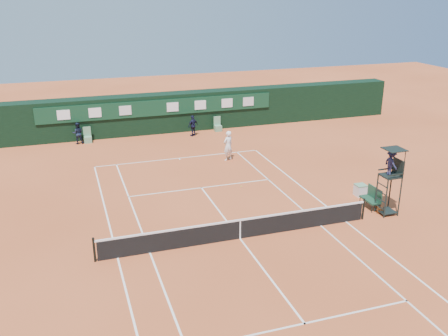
% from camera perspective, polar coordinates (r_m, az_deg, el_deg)
% --- Properties ---
extents(ground, '(90.00, 90.00, 0.00)m').
position_cam_1_polar(ground, '(22.84, 1.83, -8.06)').
color(ground, '#C75A2F').
rests_on(ground, ground).
extents(court_lines, '(11.05, 23.85, 0.01)m').
position_cam_1_polar(court_lines, '(22.84, 1.83, -8.05)').
color(court_lines, silver).
rests_on(court_lines, ground).
extents(tennis_net, '(12.90, 0.10, 1.10)m').
position_cam_1_polar(tennis_net, '(22.61, 1.85, -6.93)').
color(tennis_net, black).
rests_on(tennis_net, ground).
extents(back_wall, '(40.00, 1.65, 3.00)m').
position_cam_1_polar(back_wall, '(39.39, -7.57, 6.25)').
color(back_wall, black).
rests_on(back_wall, ground).
extents(linesman_chair_left, '(0.55, 0.50, 1.15)m').
position_cam_1_polar(linesman_chair_left, '(37.88, -15.31, 3.29)').
color(linesman_chair_left, '#60936C').
rests_on(linesman_chair_left, ground).
extents(linesman_chair_right, '(0.55, 0.50, 1.15)m').
position_cam_1_polar(linesman_chair_right, '(39.56, -0.71, 4.71)').
color(linesman_chair_right, '#5E9169').
rests_on(linesman_chair_right, ground).
extents(umpire_chair, '(0.96, 0.95, 3.42)m').
position_cam_1_polar(umpire_chair, '(25.59, 18.56, 0.03)').
color(umpire_chair, black).
rests_on(umpire_chair, ground).
extents(player_bench, '(0.56, 1.20, 1.10)m').
position_cam_1_polar(player_bench, '(26.75, 16.57, -3.17)').
color(player_bench, '#183C28').
rests_on(player_bench, ground).
extents(tennis_bag, '(0.59, 0.79, 0.27)m').
position_cam_1_polar(tennis_bag, '(26.65, 17.30, -4.42)').
color(tennis_bag, black).
rests_on(tennis_bag, ground).
extents(cooler, '(0.57, 0.57, 0.65)m').
position_cam_1_polar(cooler, '(28.18, 15.31, -2.44)').
color(cooler, silver).
rests_on(cooler, ground).
extents(tennis_ball, '(0.07, 0.07, 0.07)m').
position_cam_1_polar(tennis_ball, '(28.45, 1.98, -2.13)').
color(tennis_ball, '#CAE234').
rests_on(tennis_ball, ground).
extents(player, '(0.85, 0.73, 1.98)m').
position_cam_1_polar(player, '(32.56, 0.46, 2.56)').
color(player, white).
rests_on(player, ground).
extents(ball_kid_left, '(0.80, 0.64, 1.59)m').
position_cam_1_polar(ball_kid_left, '(37.65, -16.37, 3.84)').
color(ball_kid_left, black).
rests_on(ball_kid_left, ground).
extents(ball_kid_right, '(1.02, 0.81, 1.62)m').
position_cam_1_polar(ball_kid_right, '(38.15, -3.56, 4.86)').
color(ball_kid_right, black).
rests_on(ball_kid_right, ground).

